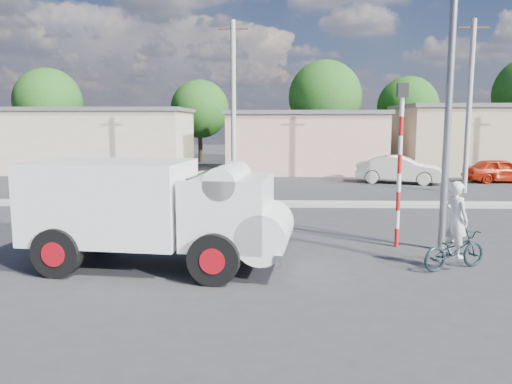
{
  "coord_description": "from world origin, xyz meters",
  "views": [
    {
      "loc": [
        -0.22,
        -11.81,
        3.38
      ],
      "look_at": [
        -0.66,
        2.79,
        1.3
      ],
      "focal_mm": 35.0,
      "sensor_mm": 36.0,
      "label": 1
    }
  ],
  "objects_px": {
    "truck": "(159,209)",
    "cyclist": "(455,232)",
    "streetlight": "(445,58)",
    "traffic_pole": "(400,151)",
    "bicycle": "(454,250)",
    "car_cream": "(399,170)",
    "car_red": "(500,170)"
  },
  "relations": [
    {
      "from": "traffic_pole",
      "to": "streetlight",
      "type": "bearing_deg",
      "value": -17.73
    },
    {
      "from": "bicycle",
      "to": "streetlight",
      "type": "bearing_deg",
      "value": -29.25
    },
    {
      "from": "car_red",
      "to": "bicycle",
      "type": "bearing_deg",
      "value": 149.77
    },
    {
      "from": "car_red",
      "to": "streetlight",
      "type": "distance_m",
      "value": 17.65
    },
    {
      "from": "cyclist",
      "to": "car_red",
      "type": "xyz_separation_m",
      "value": [
        8.52,
        16.69,
        -0.21
      ]
    },
    {
      "from": "car_red",
      "to": "streetlight",
      "type": "height_order",
      "value": "streetlight"
    },
    {
      "from": "bicycle",
      "to": "traffic_pole",
      "type": "xyz_separation_m",
      "value": [
        -0.79,
        2.06,
        2.14
      ]
    },
    {
      "from": "cyclist",
      "to": "streetlight",
      "type": "xyz_separation_m",
      "value": [
        0.15,
        1.76,
        4.09
      ]
    },
    {
      "from": "cyclist",
      "to": "traffic_pole",
      "type": "xyz_separation_m",
      "value": [
        -0.79,
        2.06,
        1.72
      ]
    },
    {
      "from": "traffic_pole",
      "to": "cyclist",
      "type": "bearing_deg",
      "value": -68.93
    },
    {
      "from": "truck",
      "to": "streetlight",
      "type": "bearing_deg",
      "value": 21.52
    },
    {
      "from": "cyclist",
      "to": "traffic_pole",
      "type": "bearing_deg",
      "value": -3.45
    },
    {
      "from": "car_cream",
      "to": "streetlight",
      "type": "bearing_deg",
      "value": -171.97
    },
    {
      "from": "truck",
      "to": "streetlight",
      "type": "relative_size",
      "value": 0.69
    },
    {
      "from": "traffic_pole",
      "to": "streetlight",
      "type": "height_order",
      "value": "streetlight"
    },
    {
      "from": "truck",
      "to": "car_red",
      "type": "distance_m",
      "value": 22.7
    },
    {
      "from": "truck",
      "to": "traffic_pole",
      "type": "xyz_separation_m",
      "value": [
        6.0,
        2.11,
        1.22
      ]
    },
    {
      "from": "cyclist",
      "to": "traffic_pole",
      "type": "height_order",
      "value": "traffic_pole"
    },
    {
      "from": "traffic_pole",
      "to": "car_cream",
      "type": "bearing_deg",
      "value": 75.58
    },
    {
      "from": "car_red",
      "to": "traffic_pole",
      "type": "bearing_deg",
      "value": 144.34
    },
    {
      "from": "car_cream",
      "to": "car_red",
      "type": "relative_size",
      "value": 1.17
    },
    {
      "from": "car_cream",
      "to": "car_red",
      "type": "height_order",
      "value": "car_cream"
    },
    {
      "from": "streetlight",
      "to": "car_red",
      "type": "bearing_deg",
      "value": 60.71
    },
    {
      "from": "truck",
      "to": "car_cream",
      "type": "bearing_deg",
      "value": 66.18
    },
    {
      "from": "truck",
      "to": "traffic_pole",
      "type": "bearing_deg",
      "value": 26.27
    },
    {
      "from": "bicycle",
      "to": "car_cream",
      "type": "height_order",
      "value": "car_cream"
    },
    {
      "from": "bicycle",
      "to": "car_red",
      "type": "height_order",
      "value": "car_red"
    },
    {
      "from": "truck",
      "to": "cyclist",
      "type": "xyz_separation_m",
      "value": [
        6.79,
        0.05,
        -0.5
      ]
    },
    {
      "from": "car_red",
      "to": "traffic_pole",
      "type": "relative_size",
      "value": 0.89
    },
    {
      "from": "streetlight",
      "to": "truck",
      "type": "bearing_deg",
      "value": -165.39
    },
    {
      "from": "cyclist",
      "to": "streetlight",
      "type": "distance_m",
      "value": 4.45
    },
    {
      "from": "traffic_pole",
      "to": "streetlight",
      "type": "distance_m",
      "value": 2.56
    }
  ]
}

